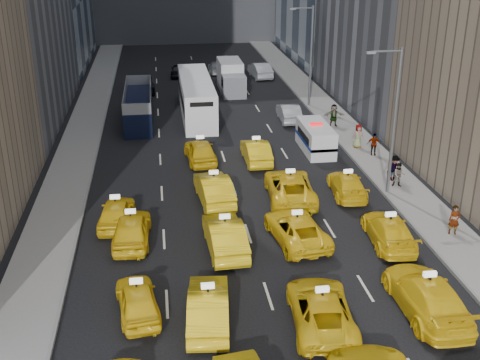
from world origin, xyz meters
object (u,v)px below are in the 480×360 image
at_px(city_bus, 196,97).
at_px(nypd_van, 316,138).
at_px(pedestrian_0, 454,220).
at_px(box_truck, 231,77).
at_px(double_decker, 138,105).

bearing_deg(city_bus, nypd_van, -44.90).
height_order(city_bus, pedestrian_0, city_bus).
bearing_deg(box_truck, city_bus, -120.00).
bearing_deg(box_truck, double_decker, -137.48).
relative_size(nypd_van, box_truck, 0.75).
height_order(nypd_van, box_truck, box_truck).
xyz_separation_m(nypd_van, double_decker, (-12.96, 9.21, 0.44)).
height_order(double_decker, pedestrian_0, double_decker).
bearing_deg(nypd_van, pedestrian_0, -74.26).
xyz_separation_m(double_decker, box_truck, (8.99, 9.02, 0.06)).
bearing_deg(nypd_van, box_truck, 102.69).
distance_m(nypd_van, city_bus, 13.19).
bearing_deg(nypd_van, city_bus, 127.75).
relative_size(city_bus, pedestrian_0, 7.75).
relative_size(double_decker, pedestrian_0, 5.97).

